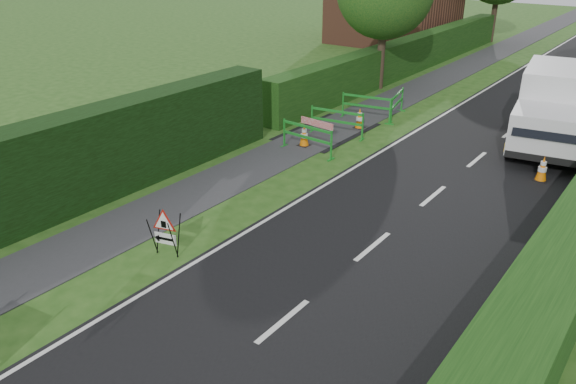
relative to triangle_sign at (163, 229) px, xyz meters
The scene contains 15 objects.
ground 1.88m from the triangle_sign, 49.87° to the right, with size 120.00×120.00×0.00m, color #244C15.
footpath 33.73m from the triangle_sign, 93.19° to the left, with size 2.00×90.00×0.02m, color #2D2D30.
hedge_west_near 4.16m from the triangle_sign, 161.01° to the right, with size 1.10×18.00×2.50m, color black.
hedge_west_far 21.04m from the triangle_sign, 100.62° to the left, with size 1.00×24.00×1.80m, color #14380F.
triangle_sign is the anchor object (origin of this frame).
works_van 14.03m from the triangle_sign, 68.73° to the left, with size 3.12×5.97×2.59m.
traffic_cone_0 11.21m from the triangle_sign, 59.18° to the left, with size 0.38×0.38×0.79m.
traffic_cone_1 12.89m from the triangle_sign, 62.87° to the left, with size 0.38×0.38×0.79m.
traffic_cone_3 8.08m from the triangle_sign, 102.03° to the left, with size 0.38×0.38×0.79m.
traffic_cone_4 10.81m from the triangle_sign, 96.00° to the left, with size 0.38×0.38×0.79m.
ped_barrier_0 7.48m from the triangle_sign, 99.28° to the left, with size 2.08×0.48×1.00m.
ped_barrier_1 9.58m from the triangle_sign, 98.17° to the left, with size 2.09×0.64×1.00m.
ped_barrier_2 11.96m from the triangle_sign, 97.01° to the left, with size 2.09×0.73×1.00m.
ped_barrier_3 12.85m from the triangle_sign, 92.95° to the left, with size 0.80×2.09×1.00m.
redwhite_plank 9.36m from the triangle_sign, 102.26° to the left, with size 1.50×0.04×0.25m, color red.
Camera 1 is at (7.74, -5.89, 6.70)m, focal length 35.00 mm.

